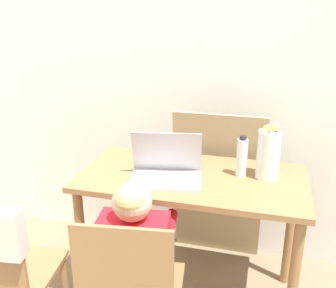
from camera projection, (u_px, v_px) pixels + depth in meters
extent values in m
cube|color=white|center=(184.00, 64.00, 2.42)|extent=(6.40, 0.05, 2.50)
cube|color=olive|center=(192.00, 178.00, 2.06)|extent=(1.17, 0.61, 0.03)
cylinder|color=olive|center=(82.00, 251.00, 2.09)|extent=(0.05, 0.05, 0.73)
cylinder|color=olive|center=(293.00, 287.00, 1.83)|extent=(0.05, 0.05, 0.73)
cylinder|color=olive|center=(118.00, 206.00, 2.55)|extent=(0.05, 0.05, 0.73)
cylinder|color=olive|center=(290.00, 229.00, 2.29)|extent=(0.05, 0.05, 0.73)
cube|color=olive|center=(123.00, 277.00, 1.45)|extent=(0.38, 0.07, 0.42)
cube|color=olive|center=(12.00, 273.00, 1.81)|extent=(0.45, 0.45, 0.02)
cylinder|color=olive|center=(4.00, 284.00, 2.06)|extent=(0.04, 0.04, 0.43)
cube|color=red|center=(134.00, 255.00, 1.64)|extent=(0.31, 0.22, 0.34)
sphere|color=beige|center=(132.00, 202.00, 1.55)|extent=(0.16, 0.16, 0.16)
sphere|color=#D8BC72|center=(131.00, 199.00, 1.53)|extent=(0.14, 0.14, 0.14)
cylinder|color=#4C4742|center=(155.00, 266.00, 1.82)|extent=(0.13, 0.29, 0.09)
cylinder|color=#4C4742|center=(127.00, 264.00, 1.83)|extent=(0.13, 0.29, 0.09)
cylinder|color=#4C4742|center=(160.00, 288.00, 2.03)|extent=(0.08, 0.08, 0.45)
cylinder|color=#4C4742|center=(135.00, 285.00, 2.04)|extent=(0.08, 0.08, 0.45)
cylinder|color=red|center=(169.00, 227.00, 1.81)|extent=(0.09, 0.25, 0.06)
cylinder|color=red|center=(117.00, 223.00, 1.84)|extent=(0.09, 0.25, 0.06)
cube|color=#B2B2B7|center=(165.00, 180.00, 1.99)|extent=(0.40, 0.31, 0.01)
cube|color=silver|center=(165.00, 178.00, 1.99)|extent=(0.34, 0.23, 0.00)
cube|color=#B2B2B7|center=(167.00, 152.00, 2.03)|extent=(0.37, 0.15, 0.23)
cube|color=black|center=(167.00, 151.00, 2.03)|extent=(0.33, 0.13, 0.20)
cylinder|color=silver|center=(268.00, 155.00, 1.99)|extent=(0.12, 0.12, 0.25)
cylinder|color=#3D7A38|center=(274.00, 148.00, 1.97)|extent=(0.01, 0.01, 0.22)
sphere|color=#EFDB66|center=(276.00, 127.00, 1.94)|extent=(0.04, 0.04, 0.04)
cylinder|color=#3D7A38|center=(265.00, 148.00, 2.00)|extent=(0.01, 0.01, 0.21)
sphere|color=#EFDB66|center=(267.00, 128.00, 1.96)|extent=(0.03, 0.03, 0.03)
cylinder|color=#3D7A38|center=(267.00, 149.00, 1.95)|extent=(0.01, 0.01, 0.23)
sphere|color=#EFDB66|center=(270.00, 128.00, 1.91)|extent=(0.03, 0.03, 0.03)
cylinder|color=silver|center=(242.00, 158.00, 2.02)|extent=(0.06, 0.06, 0.20)
cylinder|color=#262628|center=(243.00, 138.00, 1.98)|extent=(0.03, 0.03, 0.02)
cube|color=tan|center=(218.00, 187.00, 2.50)|extent=(0.56, 0.16, 1.00)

